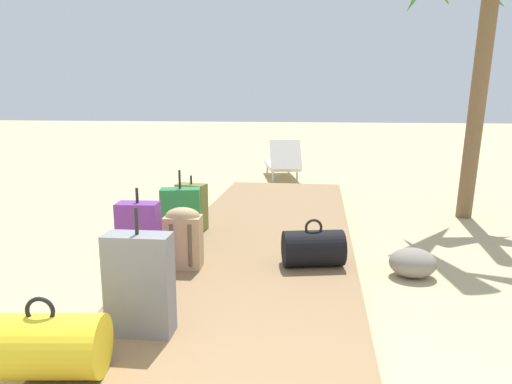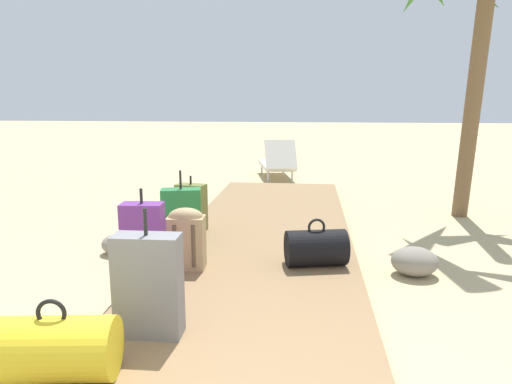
% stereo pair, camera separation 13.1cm
% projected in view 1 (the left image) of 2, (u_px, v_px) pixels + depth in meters
% --- Properties ---
extents(ground_plane, '(60.00, 60.00, 0.00)m').
position_uv_depth(ground_plane, '(253.00, 272.00, 4.36)').
color(ground_plane, tan).
extents(boardwalk, '(1.92, 7.19, 0.08)m').
position_uv_depth(boardwalk, '(262.00, 244.00, 5.05)').
color(boardwalk, olive).
rests_on(boardwalk, ground).
extents(suitcase_purple, '(0.35, 0.21, 0.81)m').
position_uv_depth(suitcase_purple, '(139.00, 244.00, 3.81)').
color(suitcase_purple, '#6B2D84').
rests_on(suitcase_purple, boardwalk).
extents(suitcase_green, '(0.44, 0.28, 0.79)m').
position_uv_depth(suitcase_green, '(181.00, 216.00, 4.91)').
color(suitcase_green, '#237538').
rests_on(suitcase_green, boardwalk).
extents(duffel_bag_black, '(0.61, 0.45, 0.45)m').
position_uv_depth(duffel_bag_black, '(313.00, 248.00, 4.26)').
color(duffel_bag_black, black).
rests_on(duffel_bag_black, boardwalk).
extents(suitcase_grey, '(0.43, 0.20, 0.85)m').
position_uv_depth(suitcase_grey, '(140.00, 284.00, 2.99)').
color(suitcase_grey, slate).
rests_on(suitcase_grey, boardwalk).
extents(duffel_bag_yellow, '(0.71, 0.44, 0.47)m').
position_uv_depth(duffel_bag_yellow, '(43.00, 346.00, 2.55)').
color(duffel_bag_yellow, gold).
rests_on(duffel_bag_yellow, boardwalk).
extents(backpack_tan, '(0.34, 0.24, 0.56)m').
position_uv_depth(backpack_tan, '(183.00, 236.00, 4.20)').
color(backpack_tan, tan).
rests_on(backpack_tan, boardwalk).
extents(suitcase_olive, '(0.37, 0.25, 0.65)m').
position_uv_depth(suitcase_olive, '(192.00, 207.00, 5.44)').
color(suitcase_olive, olive).
rests_on(suitcase_olive, boardwalk).
extents(lounge_chair, '(0.90, 1.59, 0.82)m').
position_uv_depth(lounge_chair, '(282.00, 163.00, 9.48)').
color(lounge_chair, white).
rests_on(lounge_chair, ground).
extents(rock_right_near, '(0.43, 0.37, 0.26)m').
position_uv_depth(rock_right_near, '(413.00, 263.00, 4.22)').
color(rock_right_near, gray).
rests_on(rock_right_near, ground).
extents(rock_left_near, '(0.40, 0.38, 0.21)m').
position_uv_depth(rock_left_near, '(117.00, 243.00, 4.89)').
color(rock_left_near, gray).
rests_on(rock_left_near, ground).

